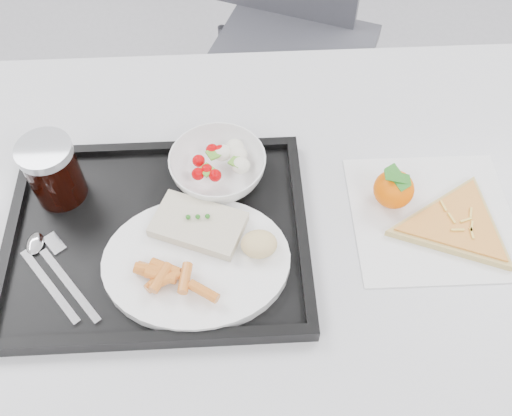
% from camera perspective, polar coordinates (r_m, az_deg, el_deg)
% --- Properties ---
extents(table, '(1.20, 0.80, 0.75)m').
position_cam_1_polar(table, '(0.94, 1.75, -3.62)').
color(table, silver).
rests_on(table, ground).
extents(chair, '(0.55, 0.56, 0.93)m').
position_cam_1_polar(chair, '(1.61, 3.18, 18.69)').
color(chair, '#36363C').
rests_on(chair, ground).
extents(tray, '(0.45, 0.35, 0.03)m').
position_cam_1_polar(tray, '(0.87, -9.79, -2.82)').
color(tray, black).
rests_on(tray, table).
extents(dinner_plate, '(0.27, 0.27, 0.02)m').
position_cam_1_polar(dinner_plate, '(0.83, -5.96, -5.37)').
color(dinner_plate, white).
rests_on(dinner_plate, tray).
extents(fish_fillet, '(0.15, 0.12, 0.03)m').
position_cam_1_polar(fish_fillet, '(0.84, -5.77, -1.64)').
color(fish_fillet, beige).
rests_on(fish_fillet, dinner_plate).
extents(bread_roll, '(0.07, 0.06, 0.03)m').
position_cam_1_polar(bread_roll, '(0.81, 0.31, -3.63)').
color(bread_roll, '#EFC190').
rests_on(bread_roll, dinner_plate).
extents(salad_bowl, '(0.15, 0.15, 0.05)m').
position_cam_1_polar(salad_bowl, '(0.90, -3.83, 4.09)').
color(salad_bowl, white).
rests_on(salad_bowl, tray).
extents(cola_glass, '(0.08, 0.08, 0.11)m').
position_cam_1_polar(cola_glass, '(0.91, -19.66, 3.57)').
color(cola_glass, black).
rests_on(cola_glass, tray).
extents(cutlery, '(0.13, 0.16, 0.01)m').
position_cam_1_polar(cutlery, '(0.88, -19.81, -5.60)').
color(cutlery, silver).
rests_on(cutlery, tray).
extents(napkin, '(0.25, 0.24, 0.00)m').
position_cam_1_polar(napkin, '(0.93, 17.21, -0.85)').
color(napkin, silver).
rests_on(napkin, table).
extents(tangerine, '(0.07, 0.07, 0.07)m').
position_cam_1_polar(tangerine, '(0.91, 13.61, 1.85)').
color(tangerine, orange).
rests_on(tangerine, napkin).
extents(pizza_slice, '(0.24, 0.24, 0.02)m').
position_cam_1_polar(pizza_slice, '(0.92, 19.44, -1.60)').
color(pizza_slice, tan).
rests_on(pizza_slice, napkin).
extents(carrot_pile, '(0.12, 0.07, 0.02)m').
position_cam_1_polar(carrot_pile, '(0.80, -9.07, -6.74)').
color(carrot_pile, orange).
rests_on(carrot_pile, dinner_plate).
extents(salad_contents, '(0.09, 0.08, 0.02)m').
position_cam_1_polar(salad_contents, '(0.90, -3.19, 5.00)').
color(salad_contents, '#B60104').
rests_on(salad_contents, salad_bowl).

